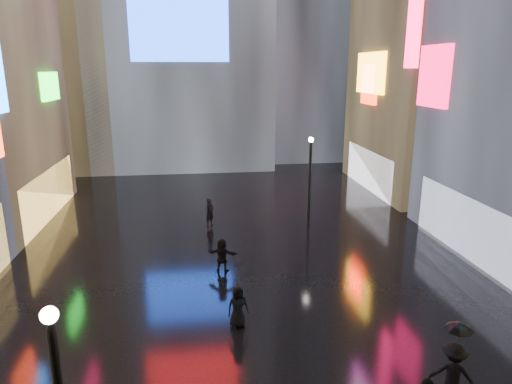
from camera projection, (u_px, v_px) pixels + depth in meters
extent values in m
plane|color=black|center=(236.00, 243.00, 24.25)|extent=(140.00, 140.00, 0.00)
cube|color=#FFC659|center=(49.00, 194.00, 28.20)|extent=(0.20, 10.00, 3.00)
cube|color=#19E422|center=(50.00, 86.00, 28.28)|extent=(0.25, 3.00, 1.71)
cube|color=white|center=(467.00, 226.00, 22.38)|extent=(0.20, 9.00, 3.00)
cube|color=#FD0C45|center=(434.00, 76.00, 24.43)|extent=(0.25, 2.99, 3.26)
cube|color=white|center=(369.00, 170.00, 34.82)|extent=(0.20, 9.00, 3.00)
cube|color=#FDA919|center=(371.00, 73.00, 33.21)|extent=(0.25, 4.92, 2.91)
cube|color=#FD270C|center=(369.00, 84.00, 33.53)|extent=(0.25, 2.63, 2.87)
cube|color=#194CFF|center=(179.00, 30.00, 36.88)|extent=(8.00, 0.20, 5.00)
cube|color=black|center=(54.00, 21.00, 40.11)|extent=(10.00, 10.00, 26.00)
sphere|color=white|center=(49.00, 315.00, 7.58)|extent=(0.30, 0.30, 0.30)
cylinder|color=black|center=(310.00, 183.00, 26.71)|extent=(0.16, 0.16, 5.00)
sphere|color=white|center=(311.00, 140.00, 26.04)|extent=(0.30, 0.30, 0.30)
imported|color=black|center=(453.00, 373.00, 12.50)|extent=(1.37, 1.17, 1.85)
imported|color=black|center=(238.00, 306.00, 16.29)|extent=(0.88, 0.68, 1.58)
imported|color=black|center=(222.00, 255.00, 20.76)|extent=(1.51, 0.92, 1.56)
imported|color=black|center=(210.00, 212.00, 26.69)|extent=(0.72, 0.71, 1.67)
imported|color=black|center=(458.00, 333.00, 12.18)|extent=(1.03, 1.03, 0.64)
imported|color=black|center=(237.00, 274.00, 15.96)|extent=(1.38, 1.37, 0.95)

